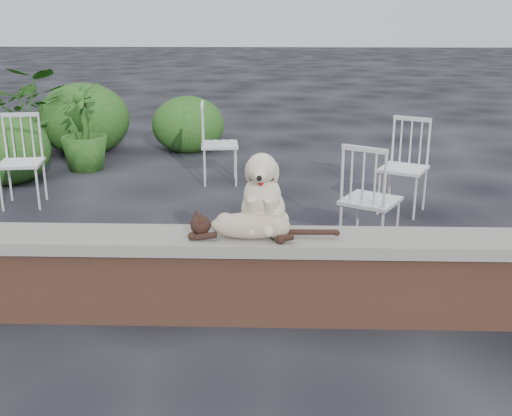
{
  "coord_description": "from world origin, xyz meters",
  "views": [
    {
      "loc": [
        0.54,
        -3.68,
        1.97
      ],
      "look_at": [
        0.42,
        0.2,
        0.7
      ],
      "focal_mm": 43.16,
      "sensor_mm": 36.0,
      "label": 1
    }
  ],
  "objects_px": {
    "dog": "(263,190)",
    "chair_e": "(220,143)",
    "chair_a": "(21,161)",
    "potted_plant_b": "(83,127)",
    "cat": "(250,224)",
    "chair_d": "(404,167)",
    "chair_c": "(371,198)",
    "potted_plant_a": "(29,112)"
  },
  "relations": [
    {
      "from": "dog",
      "to": "chair_e",
      "type": "height_order",
      "value": "dog"
    },
    {
      "from": "chair_a",
      "to": "potted_plant_b",
      "type": "distance_m",
      "value": 1.52
    },
    {
      "from": "chair_e",
      "to": "chair_a",
      "type": "height_order",
      "value": "same"
    },
    {
      "from": "cat",
      "to": "chair_d",
      "type": "distance_m",
      "value": 2.73
    },
    {
      "from": "cat",
      "to": "chair_a",
      "type": "height_order",
      "value": "chair_a"
    },
    {
      "from": "chair_a",
      "to": "potted_plant_b",
      "type": "height_order",
      "value": "potted_plant_b"
    },
    {
      "from": "chair_c",
      "to": "potted_plant_a",
      "type": "bearing_deg",
      "value": -8.92
    },
    {
      "from": "cat",
      "to": "chair_c",
      "type": "height_order",
      "value": "chair_c"
    },
    {
      "from": "chair_d",
      "to": "potted_plant_a",
      "type": "bearing_deg",
      "value": -179.64
    },
    {
      "from": "potted_plant_a",
      "to": "potted_plant_b",
      "type": "relative_size",
      "value": 1.14
    },
    {
      "from": "chair_e",
      "to": "potted_plant_a",
      "type": "distance_m",
      "value": 3.0
    },
    {
      "from": "cat",
      "to": "chair_a",
      "type": "distance_m",
      "value": 3.45
    },
    {
      "from": "dog",
      "to": "cat",
      "type": "bearing_deg",
      "value": -113.89
    },
    {
      "from": "dog",
      "to": "chair_e",
      "type": "bearing_deg",
      "value": 104.22
    },
    {
      "from": "dog",
      "to": "chair_c",
      "type": "distance_m",
      "value": 1.45
    },
    {
      "from": "chair_a",
      "to": "chair_d",
      "type": "xyz_separation_m",
      "value": [
        3.88,
        -0.11,
        0.0
      ]
    },
    {
      "from": "cat",
      "to": "chair_e",
      "type": "bearing_deg",
      "value": 102.46
    },
    {
      "from": "chair_e",
      "to": "potted_plant_b",
      "type": "xyz_separation_m",
      "value": [
        -1.76,
        0.55,
        0.07
      ]
    },
    {
      "from": "chair_e",
      "to": "dog",
      "type": "bearing_deg",
      "value": -175.7
    },
    {
      "from": "dog",
      "to": "potted_plant_a",
      "type": "distance_m",
      "value": 5.57
    },
    {
      "from": "chair_c",
      "to": "potted_plant_a",
      "type": "relative_size",
      "value": 0.76
    },
    {
      "from": "chair_c",
      "to": "chair_d",
      "type": "relative_size",
      "value": 1.0
    },
    {
      "from": "chair_e",
      "to": "chair_d",
      "type": "height_order",
      "value": "same"
    },
    {
      "from": "cat",
      "to": "chair_d",
      "type": "height_order",
      "value": "chair_d"
    },
    {
      "from": "chair_e",
      "to": "chair_d",
      "type": "relative_size",
      "value": 1.0
    },
    {
      "from": "chair_e",
      "to": "potted_plant_b",
      "type": "bearing_deg",
      "value": 66.9
    },
    {
      "from": "chair_c",
      "to": "chair_a",
      "type": "xyz_separation_m",
      "value": [
        -3.4,
        1.18,
        0.0
      ]
    },
    {
      "from": "dog",
      "to": "chair_d",
      "type": "height_order",
      "value": "dog"
    },
    {
      "from": "potted_plant_a",
      "to": "potted_plant_b",
      "type": "xyz_separation_m",
      "value": [
        0.95,
        -0.72,
        -0.08
      ]
    },
    {
      "from": "chair_e",
      "to": "chair_a",
      "type": "distance_m",
      "value": 2.18
    },
    {
      "from": "dog",
      "to": "chair_c",
      "type": "height_order",
      "value": "dog"
    },
    {
      "from": "chair_d",
      "to": "chair_c",
      "type": "bearing_deg",
      "value": -87.13
    },
    {
      "from": "dog",
      "to": "chair_d",
      "type": "distance_m",
      "value": 2.58
    },
    {
      "from": "chair_e",
      "to": "potted_plant_b",
      "type": "height_order",
      "value": "potted_plant_b"
    },
    {
      "from": "chair_d",
      "to": "potted_plant_b",
      "type": "xyz_separation_m",
      "value": [
        -3.68,
        1.61,
        0.07
      ]
    },
    {
      "from": "cat",
      "to": "potted_plant_a",
      "type": "height_order",
      "value": "potted_plant_a"
    },
    {
      "from": "chair_a",
      "to": "cat",
      "type": "bearing_deg",
      "value": -53.42
    },
    {
      "from": "potted_plant_a",
      "to": "chair_d",
      "type": "bearing_deg",
      "value": -26.7
    },
    {
      "from": "dog",
      "to": "chair_a",
      "type": "distance_m",
      "value": 3.42
    },
    {
      "from": "chair_c",
      "to": "chair_d",
      "type": "distance_m",
      "value": 1.17
    },
    {
      "from": "chair_c",
      "to": "potted_plant_a",
      "type": "xyz_separation_m",
      "value": [
        -4.15,
        3.4,
        0.15
      ]
    },
    {
      "from": "chair_c",
      "to": "chair_a",
      "type": "bearing_deg",
      "value": 11.3
    }
  ]
}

